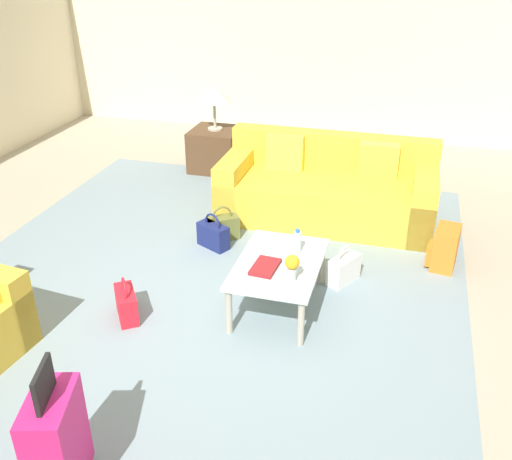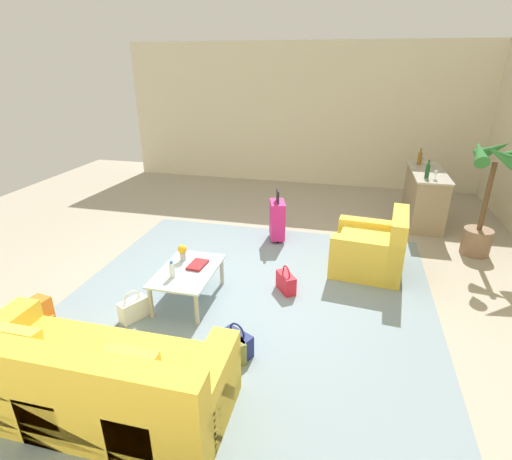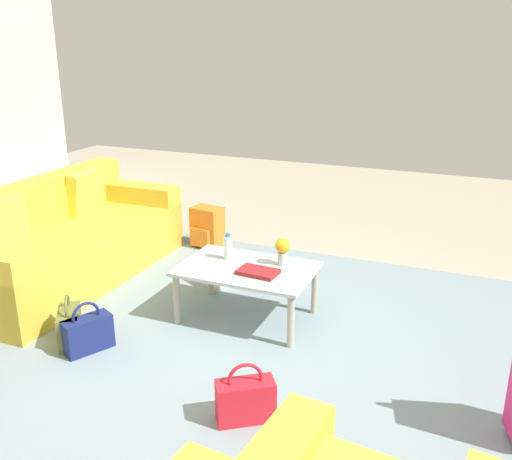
% 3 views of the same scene
% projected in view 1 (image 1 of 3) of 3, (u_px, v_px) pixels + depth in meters
% --- Properties ---
extents(ground_plane, '(12.00, 12.00, 0.00)m').
position_uv_depth(ground_plane, '(203.00, 324.00, 4.43)').
color(ground_plane, '#A89E89').
extents(wall_right, '(0.12, 8.00, 3.10)m').
position_uv_depth(wall_right, '(323.00, 27.00, 8.05)').
color(wall_right, beige).
rests_on(wall_right, ground).
extents(area_rug, '(5.20, 4.40, 0.01)m').
position_uv_depth(area_rug, '(206.00, 281.00, 4.99)').
color(area_rug, gray).
rests_on(area_rug, ground).
extents(couch, '(0.94, 2.20, 0.84)m').
position_uv_depth(couch, '(327.00, 190.00, 6.03)').
color(couch, gold).
rests_on(couch, ground).
extents(coffee_table, '(0.98, 0.65, 0.41)m').
position_uv_depth(coffee_table, '(279.00, 268.00, 4.49)').
color(coffee_table, silver).
rests_on(coffee_table, ground).
extents(water_bottle, '(0.06, 0.06, 0.20)m').
position_uv_depth(water_bottle, '(297.00, 242.00, 4.57)').
color(water_bottle, silver).
rests_on(water_bottle, coffee_table).
extents(coffee_table_book, '(0.29, 0.20, 0.03)m').
position_uv_depth(coffee_table_book, '(265.00, 267.00, 4.37)').
color(coffee_table_book, maroon).
rests_on(coffee_table_book, coffee_table).
extents(flower_vase, '(0.11, 0.11, 0.21)m').
position_uv_depth(flower_vase, '(292.00, 265.00, 4.18)').
color(flower_vase, '#B2B7BC').
rests_on(flower_vase, coffee_table).
extents(side_table, '(0.60, 0.60, 0.53)m').
position_uv_depth(side_table, '(216.00, 150.00, 7.29)').
color(side_table, '#513823').
rests_on(side_table, ground).
extents(table_lamp, '(0.43, 0.43, 0.56)m').
position_uv_depth(table_lamp, '(214.00, 94.00, 6.96)').
color(table_lamp, '#ADA899').
rests_on(table_lamp, side_table).
extents(suitcase_magenta, '(0.45, 0.32, 0.85)m').
position_uv_depth(suitcase_magenta, '(56.00, 442.00, 2.94)').
color(suitcase_magenta, '#D12375').
rests_on(suitcase_magenta, ground).
extents(handbag_navy, '(0.27, 0.35, 0.36)m').
position_uv_depth(handbag_navy, '(213.00, 235.00, 5.48)').
color(handbag_navy, navy).
rests_on(handbag_navy, ground).
extents(handbag_white, '(0.35, 0.28, 0.36)m').
position_uv_depth(handbag_white, '(344.00, 269.00, 4.92)').
color(handbag_white, white).
rests_on(handbag_white, ground).
extents(handbag_olive, '(0.30, 0.34, 0.36)m').
position_uv_depth(handbag_olive, '(223.00, 227.00, 5.62)').
color(handbag_olive, olive).
rests_on(handbag_olive, ground).
extents(handbag_red, '(0.34, 0.30, 0.36)m').
position_uv_depth(handbag_red, '(126.00, 304.00, 4.45)').
color(handbag_red, red).
rests_on(handbag_red, ground).
extents(backpack_orange, '(0.33, 0.29, 0.40)m').
position_uv_depth(backpack_orange, '(444.00, 248.00, 5.11)').
color(backpack_orange, orange).
rests_on(backpack_orange, ground).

